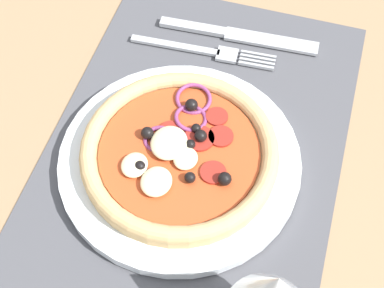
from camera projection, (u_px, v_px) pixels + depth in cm
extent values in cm
cube|color=#9E7A56|center=(194.00, 159.00, 63.50)|extent=(190.00, 140.00, 2.40)
cube|color=#4C4C51|center=(194.00, 152.00, 62.33)|extent=(47.65, 31.51, 0.40)
cylinder|color=white|center=(180.00, 161.00, 60.70)|extent=(25.64, 25.64, 1.30)
cylinder|color=tan|center=(180.00, 155.00, 59.74)|extent=(20.52, 20.52, 1.00)
torus|color=tan|center=(179.00, 151.00, 59.02)|extent=(20.68, 20.68, 1.80)
cylinder|color=#C64C23|center=(179.00, 152.00, 59.19)|extent=(16.83, 16.83, 0.30)
ellipsoid|color=beige|center=(186.00, 158.00, 58.10)|extent=(2.79, 2.51, 0.84)
ellipsoid|color=beige|center=(169.00, 143.00, 58.88)|extent=(4.25, 3.82, 1.27)
ellipsoid|color=beige|center=(134.00, 165.00, 57.63)|extent=(3.00, 2.70, 0.90)
ellipsoid|color=beige|center=(156.00, 182.00, 56.50)|extent=(3.49, 3.14, 1.05)
sphere|color=black|center=(225.00, 179.00, 56.47)|extent=(1.39, 1.39, 1.39)
sphere|color=black|center=(172.00, 137.00, 59.38)|extent=(1.14, 1.14, 1.14)
sphere|color=black|center=(189.00, 144.00, 58.94)|extent=(1.04, 1.04, 1.04)
sphere|color=black|center=(201.00, 134.00, 59.43)|extent=(1.34, 1.34, 1.34)
sphere|color=black|center=(192.00, 127.00, 60.10)|extent=(1.03, 1.03, 1.03)
sphere|color=black|center=(190.00, 178.00, 56.69)|extent=(1.14, 1.14, 1.14)
sphere|color=black|center=(140.00, 166.00, 57.41)|extent=(1.15, 1.15, 1.15)
sphere|color=black|center=(191.00, 105.00, 61.48)|extent=(1.40, 1.40, 1.40)
sphere|color=black|center=(147.00, 133.00, 59.51)|extent=(1.35, 1.35, 1.35)
torus|color=#8E3D75|center=(158.00, 139.00, 59.62)|extent=(3.26, 3.22, 1.18)
torus|color=#8E3D75|center=(170.00, 141.00, 59.47)|extent=(3.63, 3.63, 0.73)
torus|color=#8E3D75|center=(191.00, 118.00, 61.08)|extent=(3.65, 3.63, 1.08)
torus|color=#8E3D75|center=(194.00, 99.00, 62.51)|extent=(4.06, 4.03, 1.07)
torus|color=#8E3D75|center=(164.00, 142.00, 59.41)|extent=(2.91, 2.92, 0.84)
cylinder|color=#A3281E|center=(213.00, 172.00, 57.50)|extent=(2.68, 2.68, 0.30)
cylinder|color=#A3281E|center=(170.00, 131.00, 60.25)|extent=(2.58, 2.58, 0.30)
cylinder|color=#A3281E|center=(217.00, 117.00, 61.32)|extent=(2.40, 2.40, 0.30)
cylinder|color=#A3281E|center=(199.00, 140.00, 59.66)|extent=(3.20, 3.20, 0.30)
cylinder|color=#A3281E|center=(221.00, 136.00, 59.92)|extent=(2.67, 2.67, 0.30)
cube|color=#B2B5BA|center=(175.00, 46.00, 70.35)|extent=(1.52, 11.19, 0.44)
cube|color=#B2B5BA|center=(230.00, 55.00, 69.48)|extent=(2.34, 2.64, 0.44)
cube|color=#B2B5BA|center=(256.00, 66.00, 68.56)|extent=(0.56, 4.33, 0.44)
cube|color=#B2B5BA|center=(257.00, 62.00, 68.88)|extent=(0.56, 4.33, 0.44)
cube|color=#B2B5BA|center=(258.00, 58.00, 69.21)|extent=(0.56, 4.33, 0.44)
cube|color=#B2B5BA|center=(259.00, 55.00, 69.53)|extent=(0.56, 4.33, 0.44)
cube|color=#B2B5BA|center=(193.00, 27.00, 71.97)|extent=(1.74, 8.46, 0.62)
cube|color=#B2B5BA|center=(271.00, 41.00, 70.76)|extent=(2.61, 11.69, 0.44)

